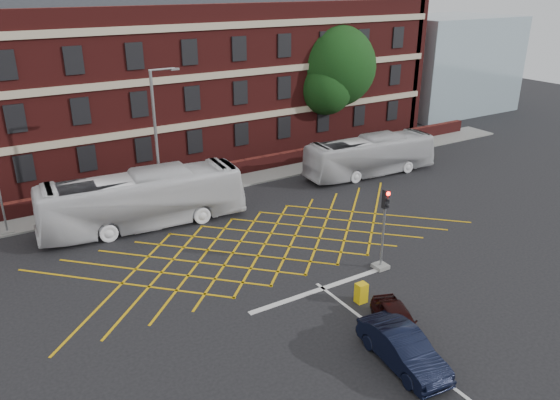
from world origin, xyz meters
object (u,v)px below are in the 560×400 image
traffic_light_near (383,237)px  utility_cabinet (361,293)px  bus_right (370,156)px  traffic_light_far (2,205)px  bus_left (143,200)px  car_navy (403,349)px  deciduous_tree (335,72)px  car_maroon (397,321)px  street_lamp (160,166)px

traffic_light_near → utility_cabinet: size_ratio=4.52×
bus_right → traffic_light_far: 24.74m
bus_left → bus_right: (17.41, 0.09, -0.22)m
car_navy → deciduous_tree: bearing=64.1°
car_maroon → traffic_light_far: bearing=144.3°
traffic_light_far → utility_cabinet: size_ratio=4.52×
bus_right → traffic_light_far: size_ratio=2.43×
bus_right → traffic_light_near: size_ratio=2.43×
traffic_light_near → traffic_light_far: (-15.63, 14.40, 0.00)m
car_navy → car_maroon: (1.20, 1.59, -0.12)m
deciduous_tree → bus_right: bearing=-109.2°
street_lamp → utility_cabinet: (3.93, -14.69, -2.57)m
bus_right → traffic_light_near: traffic_light_near is taller
bus_left → traffic_light_far: bearing=71.6°
bus_left → traffic_light_near: 14.14m
deciduous_tree → car_maroon: bearing=-121.5°
bus_left → car_maroon: bearing=-156.2°
car_maroon → deciduous_tree: size_ratio=0.34×
car_navy → traffic_light_far: (-11.31, 20.50, 1.06)m
car_maroon → utility_cabinet: bearing=105.6°
utility_cabinet → traffic_light_far: bearing=128.0°
traffic_light_near → utility_cabinet: (-2.87, -1.91, -1.29)m
bus_right → traffic_light_far: bearing=87.3°
bus_left → car_navy: (4.17, -17.41, -0.96)m
utility_cabinet → traffic_light_near: bearing=33.6°
car_maroon → street_lamp: 17.84m
traffic_light_near → street_lamp: size_ratio=0.48×
traffic_light_near → traffic_light_far: size_ratio=1.00×
traffic_light_far → utility_cabinet: traffic_light_far is taller
car_navy → car_maroon: 2.00m
bus_right → traffic_light_near: bearing=146.2°
car_navy → utility_cabinet: 4.43m
bus_left → deciduous_tree: 22.72m
street_lamp → car_navy: bearing=-82.5°
deciduous_tree → traffic_light_near: 23.82m
car_maroon → traffic_light_near: bearing=76.2°
car_maroon → traffic_light_near: 5.60m
bus_left → car_maroon: bus_left is taller
deciduous_tree → utility_cabinet: deciduous_tree is taller
car_navy → traffic_light_far: traffic_light_far is taller
bus_left → traffic_light_near: traffic_light_near is taller
bus_left → bus_right: 17.42m
traffic_light_near → street_lamp: 14.54m
street_lamp → utility_cabinet: street_lamp is taller
car_maroon → utility_cabinet: (0.24, 2.59, -0.11)m
bus_right → street_lamp: (-15.73, 1.38, 1.60)m
bus_right → utility_cabinet: (-11.80, -13.31, -0.98)m
bus_left → street_lamp: (1.68, 1.47, 1.38)m
car_navy → traffic_light_far: 23.43m
traffic_light_far → street_lamp: (8.82, -1.62, 1.28)m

